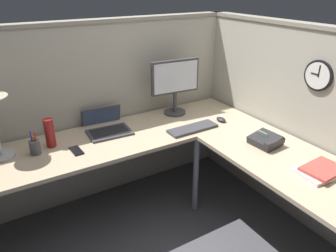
# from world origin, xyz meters

# --- Properties ---
(ground_plane) EXTENTS (6.80, 6.80, 0.00)m
(ground_plane) POSITION_xyz_m (0.00, 0.00, 0.00)
(ground_plane) COLOR #47474C
(cubicle_wall_back) EXTENTS (2.57, 0.12, 1.58)m
(cubicle_wall_back) POSITION_xyz_m (-0.36, 0.87, 0.79)
(cubicle_wall_back) COLOR #A8A393
(cubicle_wall_back) RESTS_ON ground
(cubicle_wall_right) EXTENTS (0.12, 2.37, 1.58)m
(cubicle_wall_right) POSITION_xyz_m (0.87, -0.27, 0.79)
(cubicle_wall_right) COLOR #A8A393
(cubicle_wall_right) RESTS_ON ground
(desk) EXTENTS (2.35, 2.15, 0.73)m
(desk) POSITION_xyz_m (-0.15, -0.05, 0.63)
(desk) COLOR tan
(desk) RESTS_ON ground
(monitor) EXTENTS (0.46, 0.20, 0.50)m
(monitor) POSITION_xyz_m (0.25, 0.64, 1.02)
(monitor) COLOR #38383D
(monitor) RESTS_ON desk
(laptop) EXTENTS (0.36, 0.40, 0.22)m
(laptop) POSITION_xyz_m (-0.43, 0.65, 0.75)
(laptop) COLOR #38383D
(laptop) RESTS_ON desk
(keyboard) EXTENTS (0.43, 0.14, 0.02)m
(keyboard) POSITION_xyz_m (0.18, 0.26, 0.74)
(keyboard) COLOR #38383D
(keyboard) RESTS_ON desk
(computer_mouse) EXTENTS (0.06, 0.10, 0.03)m
(computer_mouse) POSITION_xyz_m (0.50, 0.27, 0.75)
(computer_mouse) COLOR #232326
(computer_mouse) RESTS_ON desk
(pen_cup) EXTENTS (0.08, 0.08, 0.18)m
(pen_cup) POSITION_xyz_m (-1.01, 0.51, 0.78)
(pen_cup) COLOR #4C4C51
(pen_cup) RESTS_ON desk
(cell_phone) EXTENTS (0.08, 0.15, 0.01)m
(cell_phone) POSITION_xyz_m (-0.75, 0.39, 0.73)
(cell_phone) COLOR black
(cell_phone) RESTS_ON desk
(thermos_flask) EXTENTS (0.07, 0.07, 0.22)m
(thermos_flask) POSITION_xyz_m (-0.89, 0.56, 0.84)
(thermos_flask) COLOR maroon
(thermos_flask) RESTS_ON desk
(office_phone) EXTENTS (0.20, 0.22, 0.11)m
(office_phone) POSITION_xyz_m (0.49, -0.24, 0.77)
(office_phone) COLOR #232326
(office_phone) RESTS_ON desk
(book_stack) EXTENTS (0.30, 0.23, 0.04)m
(book_stack) POSITION_xyz_m (0.51, -0.70, 0.75)
(book_stack) COLOR silver
(book_stack) RESTS_ON desk
(wall_clock) EXTENTS (0.04, 0.22, 0.22)m
(wall_clock) POSITION_xyz_m (0.82, -0.35, 1.25)
(wall_clock) COLOR black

